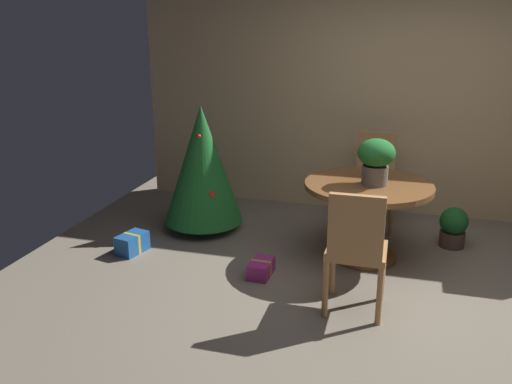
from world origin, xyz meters
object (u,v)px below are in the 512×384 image
object	(u,v)px
gift_box_purple	(261,268)
gift_box_blue	(132,243)
round_dining_table	(367,208)
wooden_chair_far	(375,174)
potted_plant	(453,227)
wooden_chair_near	(356,246)
holiday_tree	(202,165)
flower_vase	(376,158)

from	to	relation	value
gift_box_purple	gift_box_blue	xyz separation A→B (m)	(-1.28, 0.14, 0.02)
round_dining_table	gift_box_purple	xyz separation A→B (m)	(-0.81, -0.60, -0.41)
round_dining_table	wooden_chair_far	size ratio (longest dim) A/B	1.15
gift_box_purple	potted_plant	size ratio (longest dim) A/B	0.75
round_dining_table	potted_plant	world-z (taller)	round_dining_table
round_dining_table	wooden_chair_near	world-z (taller)	wooden_chair_near
gift_box_blue	potted_plant	size ratio (longest dim) A/B	0.85
round_dining_table	gift_box_blue	world-z (taller)	round_dining_table
potted_plant	holiday_tree	bearing A→B (deg)	-175.11
holiday_tree	gift_box_purple	size ratio (longest dim) A/B	4.42
round_dining_table	wooden_chair_near	size ratio (longest dim) A/B	1.18
gift_box_blue	potted_plant	world-z (taller)	potted_plant
holiday_tree	flower_vase	bearing A→B (deg)	-10.12
round_dining_table	gift_box_blue	bearing A→B (deg)	-167.66
gift_box_purple	gift_box_blue	size ratio (longest dim) A/B	0.88
flower_vase	gift_box_purple	bearing A→B (deg)	-145.95
holiday_tree	potted_plant	size ratio (longest dim) A/B	3.30
wooden_chair_near	potted_plant	xyz separation A→B (m)	(0.78, 1.50, -0.33)
flower_vase	wooden_chair_far	bearing A→B (deg)	92.88
flower_vase	holiday_tree	size ratio (longest dim) A/B	0.31
wooden_chair_near	holiday_tree	bearing A→B (deg)	142.06
round_dining_table	wooden_chair_far	distance (m)	0.89
wooden_chair_near	gift_box_blue	bearing A→B (deg)	165.20
gift_box_purple	potted_plant	world-z (taller)	potted_plant
wooden_chair_near	potted_plant	size ratio (longest dim) A/B	2.45
flower_vase	round_dining_table	bearing A→B (deg)	157.76
holiday_tree	gift_box_blue	bearing A→B (deg)	-119.96
flower_vase	gift_box_purple	size ratio (longest dim) A/B	1.39
holiday_tree	gift_box_blue	size ratio (longest dim) A/B	3.88
flower_vase	gift_box_purple	xyz separation A→B (m)	(-0.86, -0.58, -0.88)
potted_plant	wooden_chair_far	bearing A→B (deg)	153.22
wooden_chair_near	potted_plant	bearing A→B (deg)	62.55
gift_box_purple	round_dining_table	bearing A→B (deg)	36.39
gift_box_blue	gift_box_purple	bearing A→B (deg)	-6.24
wooden_chair_far	gift_box_blue	distance (m)	2.53
round_dining_table	flower_vase	bearing A→B (deg)	-22.24
gift_box_purple	gift_box_blue	bearing A→B (deg)	173.76
wooden_chair_near	gift_box_purple	world-z (taller)	wooden_chair_near
wooden_chair_far	holiday_tree	size ratio (longest dim) A/B	0.76
wooden_chair_far	holiday_tree	distance (m)	1.77
holiday_tree	round_dining_table	bearing A→B (deg)	-9.77
round_dining_table	holiday_tree	size ratio (longest dim) A/B	0.87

